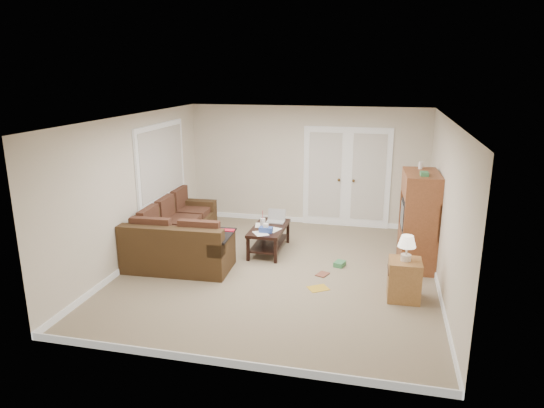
% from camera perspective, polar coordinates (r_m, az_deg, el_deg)
% --- Properties ---
extents(floor, '(5.50, 5.50, 0.00)m').
position_cam_1_polar(floor, '(8.06, 0.78, -7.92)').
color(floor, gray).
rests_on(floor, ground).
extents(ceiling, '(5.00, 5.50, 0.02)m').
position_cam_1_polar(ceiling, '(7.43, 0.85, 10.08)').
color(ceiling, silver).
rests_on(ceiling, wall_back).
extents(wall_left, '(0.02, 5.50, 2.50)m').
position_cam_1_polar(wall_left, '(8.52, -15.86, 1.65)').
color(wall_left, beige).
rests_on(wall_left, floor).
extents(wall_right, '(0.02, 5.50, 2.50)m').
position_cam_1_polar(wall_right, '(7.54, 19.71, -0.41)').
color(wall_right, beige).
rests_on(wall_right, floor).
extents(wall_back, '(5.00, 0.02, 2.50)m').
position_cam_1_polar(wall_back, '(10.29, 4.08, 4.49)').
color(wall_back, beige).
rests_on(wall_back, floor).
extents(wall_front, '(5.00, 0.02, 2.50)m').
position_cam_1_polar(wall_front, '(5.13, -5.77, -6.89)').
color(wall_front, beige).
rests_on(wall_front, floor).
extents(baseboards, '(5.00, 5.50, 0.10)m').
position_cam_1_polar(baseboards, '(8.04, 0.78, -7.59)').
color(baseboards, silver).
rests_on(baseboards, floor).
extents(french_doors, '(1.80, 0.05, 2.13)m').
position_cam_1_polar(french_doors, '(10.20, 8.75, 3.03)').
color(french_doors, silver).
rests_on(french_doors, floor).
extents(window_left, '(0.05, 1.92, 1.42)m').
position_cam_1_polar(window_left, '(9.31, -12.87, 4.87)').
color(window_left, silver).
rests_on(window_left, wall_left).
extents(sectional_sofa, '(1.88, 2.67, 0.82)m').
position_cam_1_polar(sectional_sofa, '(8.82, -11.02, -3.88)').
color(sectional_sofa, '#432E19').
rests_on(sectional_sofa, floor).
extents(coffee_table, '(0.58, 1.15, 0.78)m').
position_cam_1_polar(coffee_table, '(8.84, -0.31, -3.98)').
color(coffee_table, black).
rests_on(coffee_table, floor).
extents(tv_armoire, '(0.60, 1.03, 1.73)m').
position_cam_1_polar(tv_armoire, '(8.38, 16.82, -1.75)').
color(tv_armoire, brown).
rests_on(tv_armoire, floor).
extents(side_cabinet, '(0.46, 0.46, 0.96)m').
position_cam_1_polar(side_cabinet, '(7.26, 15.31, -8.22)').
color(side_cabinet, '#9E6D3A').
rests_on(side_cabinet, floor).
extents(space_heater, '(0.12, 0.10, 0.28)m').
position_cam_1_polar(space_heater, '(9.90, 15.35, -3.12)').
color(space_heater, white).
rests_on(space_heater, floor).
extents(floor_magazine, '(0.38, 0.36, 0.01)m').
position_cam_1_polar(floor_magazine, '(7.49, 5.46, -9.84)').
color(floor_magazine, gold).
rests_on(floor_magazine, floor).
extents(floor_greenbox, '(0.21, 0.24, 0.08)m').
position_cam_1_polar(floor_greenbox, '(8.32, 7.97, -6.99)').
color(floor_greenbox, '#3C854F').
rests_on(floor_greenbox, floor).
extents(floor_book, '(0.23, 0.27, 0.02)m').
position_cam_1_polar(floor_book, '(8.00, 5.45, -8.10)').
color(floor_book, brown).
rests_on(floor_book, floor).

